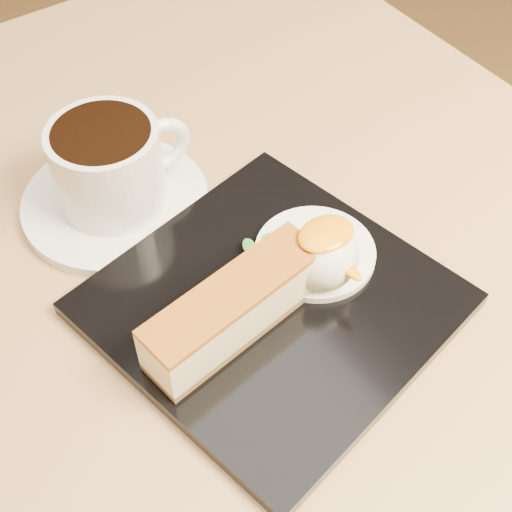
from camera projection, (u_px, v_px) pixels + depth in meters
table at (175, 390)px, 0.65m from camera, size 0.80×0.80×0.72m
dessert_plate at (272, 304)px, 0.51m from camera, size 0.26×0.26×0.01m
cheesecake at (234, 309)px, 0.47m from camera, size 0.14×0.06×0.04m
cream_smear at (315, 252)px, 0.53m from camera, size 0.09×0.09×0.01m
ice_cream_scoop at (323, 256)px, 0.50m from camera, size 0.05×0.05×0.05m
mango_sauce at (326, 234)px, 0.48m from camera, size 0.04×0.03×0.01m
mint_sprig at (263, 245)px, 0.53m from camera, size 0.04×0.03×0.00m
saucer at (116, 202)px, 0.58m from camera, size 0.15×0.15×0.01m
coffee_cup at (110, 164)px, 0.55m from camera, size 0.11×0.09×0.07m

